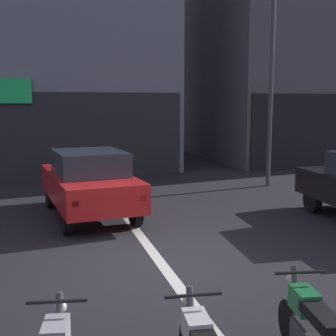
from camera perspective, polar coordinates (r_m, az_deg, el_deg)
The scene contains 7 objects.
ground_plane at distance 7.60m, azimuth -0.55°, elevation -12.83°, with size 120.00×120.00×0.00m, color #232328.
lane_centre_line at distance 13.25m, azimuth -7.49°, elevation -3.70°, with size 0.20×18.00×0.01m, color silver.
building_mid_block at distance 21.62m, azimuth -15.61°, elevation 18.51°, with size 10.18×9.37×13.41m.
building_far_right at distance 25.04m, azimuth 15.09°, elevation 17.70°, with size 9.02×9.99×13.95m.
car_red_crossing_near at distance 10.82m, azimuth -10.30°, elevation -1.71°, with size 2.21×4.27×1.64m.
street_lamp at distance 15.08m, azimuth 13.42°, elevation 13.23°, with size 0.36×0.36×6.73m.
motorcycle_green_row_centre at distance 4.93m, azimuth 18.21°, elevation -19.64°, with size 0.55×1.66×0.98m.
Camera 1 is at (-1.88, -6.83, 2.73)m, focal length 46.61 mm.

